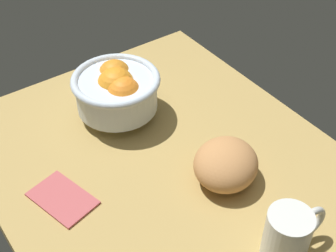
# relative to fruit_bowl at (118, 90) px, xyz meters

# --- Properties ---
(ground_plane) EXTENTS (0.79, 0.65, 0.03)m
(ground_plane) POSITION_rel_fruit_bowl_xyz_m (0.18, -0.00, -0.08)
(ground_plane) COLOR tan
(fruit_bowl) EXTENTS (0.19, 0.19, 0.12)m
(fruit_bowl) POSITION_rel_fruit_bowl_xyz_m (0.00, 0.00, 0.00)
(fruit_bowl) COLOR silver
(fruit_bowl) RESTS_ON ground
(bread_loaf) EXTENTS (0.17, 0.17, 0.08)m
(bread_loaf) POSITION_rel_fruit_bowl_xyz_m (0.28, 0.06, -0.03)
(bread_loaf) COLOR #BE824C
(bread_loaf) RESTS_ON ground
(napkin_spare) EXTENTS (0.14, 0.11, 0.01)m
(napkin_spare) POSITION_rel_fruit_bowl_xyz_m (0.15, -0.21, -0.06)
(napkin_spare) COLOR #B85355
(napkin_spare) RESTS_ON ground
(mug) EXTENTS (0.07, 0.12, 0.10)m
(mug) POSITION_rel_fruit_bowl_xyz_m (0.47, 0.04, -0.02)
(mug) COLOR silver
(mug) RESTS_ON ground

